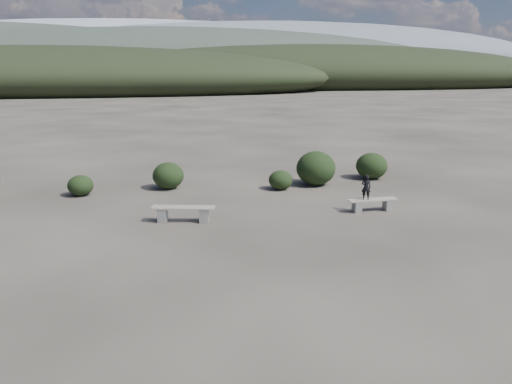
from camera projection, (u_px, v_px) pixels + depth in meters
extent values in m
plane|color=#2F2A24|center=(278.00, 275.00, 11.46)|extent=(1200.00, 1200.00, 0.00)
cube|color=slate|center=(163.00, 215.00, 15.38)|extent=(0.34, 0.42, 0.43)
cube|color=slate|center=(204.00, 215.00, 15.34)|extent=(0.34, 0.42, 0.43)
cube|color=gray|center=(183.00, 208.00, 15.30)|extent=(1.97, 0.78, 0.05)
cube|color=slate|center=(357.00, 207.00, 16.38)|extent=(0.25, 0.34, 0.37)
cube|color=slate|center=(388.00, 205.00, 16.63)|extent=(0.25, 0.34, 0.37)
cube|color=gray|center=(373.00, 200.00, 16.45)|extent=(1.69, 0.46, 0.05)
imported|color=black|center=(366.00, 187.00, 16.29)|extent=(0.35, 0.27, 0.83)
ellipsoid|color=black|center=(81.00, 185.00, 18.49)|extent=(0.94, 0.94, 0.77)
ellipsoid|color=black|center=(168.00, 176.00, 19.52)|extent=(1.22, 1.22, 1.04)
ellipsoid|color=black|center=(281.00, 180.00, 19.43)|extent=(0.94, 0.94, 0.75)
ellipsoid|color=black|center=(316.00, 168.00, 20.10)|extent=(1.58, 1.58, 1.38)
ellipsoid|color=black|center=(372.00, 166.00, 21.29)|extent=(1.34, 1.34, 1.11)
ellipsoid|color=black|center=(46.00, 79.00, 92.83)|extent=(110.00, 40.00, 12.00)
ellipsoid|color=black|center=(324.00, 74.00, 121.62)|extent=(120.00, 44.00, 14.00)
ellipsoid|color=#2F392F|center=(176.00, 65.00, 163.20)|extent=(190.00, 64.00, 24.00)
ellipsoid|color=slate|center=(287.00, 59.00, 307.43)|extent=(340.00, 110.00, 44.00)
ellipsoid|color=#9299A5|center=(132.00, 57.00, 386.15)|extent=(460.00, 140.00, 56.00)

